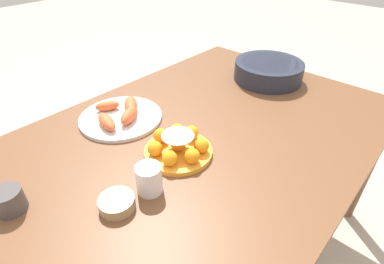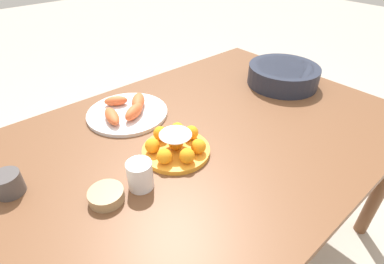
{
  "view_description": "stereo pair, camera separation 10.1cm",
  "coord_description": "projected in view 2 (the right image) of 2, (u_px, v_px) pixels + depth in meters",
  "views": [
    {
      "loc": [
        -0.69,
        -0.56,
        1.33
      ],
      "look_at": [
        -0.08,
        -0.01,
        0.74
      ],
      "focal_mm": 28.0,
      "sensor_mm": 36.0,
      "label": 1
    },
    {
      "loc": [
        -0.62,
        -0.63,
        1.33
      ],
      "look_at": [
        -0.08,
        -0.01,
        0.74
      ],
      "focal_mm": 28.0,
      "sensor_mm": 36.0,
      "label": 2
    }
  ],
  "objects": [
    {
      "name": "seafood_platter",
      "position": [
        127.0,
        111.0,
        1.16
      ],
      "size": [
        0.31,
        0.31,
        0.06
      ],
      "color": "silver",
      "rests_on": "dining_table"
    },
    {
      "name": "serving_bowl",
      "position": [
        283.0,
        75.0,
        1.37
      ],
      "size": [
        0.32,
        0.32,
        0.09
      ],
      "color": "#232838",
      "rests_on": "dining_table"
    },
    {
      "name": "cake_plate",
      "position": [
        176.0,
        145.0,
        0.97
      ],
      "size": [
        0.22,
        0.22,
        0.08
      ],
      "color": "gold",
      "rests_on": "dining_table"
    },
    {
      "name": "sauce_bowl",
      "position": [
        106.0,
        195.0,
        0.81
      ],
      "size": [
        0.1,
        0.1,
        0.03
      ],
      "color": "tan",
      "rests_on": "dining_table"
    },
    {
      "name": "cup_far",
      "position": [
        8.0,
        184.0,
        0.82
      ],
      "size": [
        0.08,
        0.08,
        0.07
      ],
      "color": "#4C4747",
      "rests_on": "dining_table"
    },
    {
      "name": "dining_table",
      "position": [
        206.0,
        148.0,
        1.13
      ],
      "size": [
        1.48,
        1.03,
        0.7
      ],
      "color": "brown",
      "rests_on": "ground_plane"
    },
    {
      "name": "ground_plane",
      "position": [
        202.0,
        246.0,
        1.49
      ],
      "size": [
        12.0,
        12.0,
        0.0
      ],
      "primitive_type": "plane",
      "color": "#B2A899"
    },
    {
      "name": "cup_near",
      "position": [
        140.0,
        175.0,
        0.84
      ],
      "size": [
        0.07,
        0.07,
        0.09
      ],
      "color": "white",
      "rests_on": "dining_table"
    }
  ]
}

